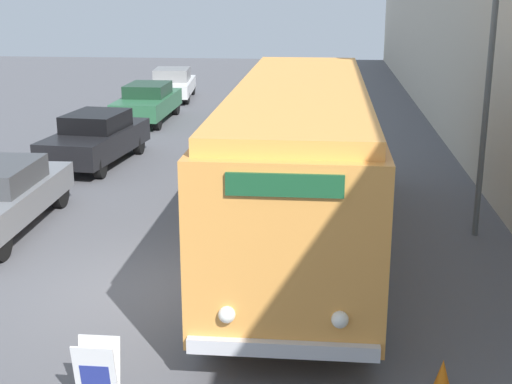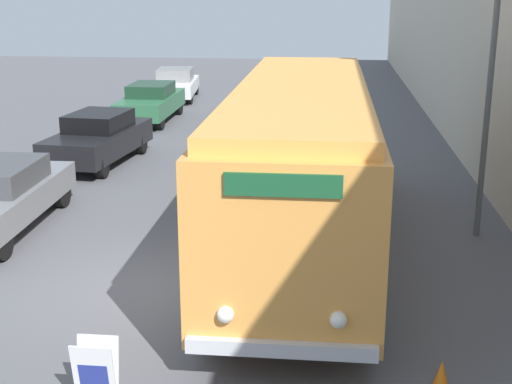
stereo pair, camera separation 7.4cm
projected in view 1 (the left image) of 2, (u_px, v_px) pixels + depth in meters
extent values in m
plane|color=#56565B|center=(146.00, 290.00, 12.23)|extent=(80.00, 80.00, 0.00)
cube|color=beige|center=(476.00, 13.00, 19.93)|extent=(0.30, 60.00, 8.57)
cylinder|color=black|center=(212.00, 304.00, 10.50)|extent=(0.28, 1.01, 1.01)
cylinder|color=black|center=(366.00, 311.00, 10.29)|extent=(0.28, 1.01, 1.01)
cylinder|color=black|center=(261.00, 171.00, 17.99)|extent=(0.28, 1.01, 1.01)
cylinder|color=black|center=(350.00, 174.00, 17.79)|extent=(0.28, 1.01, 1.01)
cube|color=#EF9E47|center=(300.00, 161.00, 13.79)|extent=(2.57, 10.65, 2.51)
cube|color=#FEA74B|center=(301.00, 90.00, 13.41)|extent=(2.36, 10.22, 0.24)
cube|color=silver|center=(282.00, 349.00, 8.96)|extent=(2.44, 0.12, 0.20)
sphere|color=white|center=(227.00, 315.00, 8.94)|extent=(0.22, 0.22, 0.22)
sphere|color=white|center=(340.00, 320.00, 8.81)|extent=(0.22, 0.22, 0.22)
cube|color=#19512D|center=(285.00, 185.00, 8.40)|extent=(1.41, 0.06, 0.28)
cube|color=white|center=(96.00, 377.00, 8.67)|extent=(0.53, 0.18, 0.89)
cube|color=white|center=(99.00, 371.00, 8.82)|extent=(0.53, 0.18, 0.89)
cube|color=navy|center=(95.00, 376.00, 8.65)|extent=(0.37, 0.06, 0.31)
cylinder|color=#595E60|center=(491.00, 54.00, 13.88)|extent=(0.12, 0.12, 7.49)
cylinder|color=black|center=(60.00, 193.00, 16.68)|extent=(0.22, 0.70, 0.70)
cylinder|color=black|center=(49.00, 164.00, 19.48)|extent=(0.22, 0.66, 0.66)
cylinder|color=black|center=(100.00, 166.00, 19.20)|extent=(0.22, 0.66, 0.66)
cylinder|color=black|center=(94.00, 141.00, 22.28)|extent=(0.22, 0.66, 0.66)
cylinder|color=black|center=(139.00, 143.00, 22.00)|extent=(0.22, 0.66, 0.66)
cube|color=black|center=(96.00, 142.00, 20.65)|extent=(2.18, 4.53, 0.68)
cube|color=black|center=(96.00, 121.00, 20.59)|extent=(1.67, 2.11, 0.49)
cylinder|color=black|center=(117.00, 120.00, 25.78)|extent=(0.22, 0.70, 0.70)
cylinder|color=black|center=(157.00, 120.00, 25.63)|extent=(0.22, 0.70, 0.70)
cylinder|color=black|center=(140.00, 105.00, 28.83)|extent=(0.22, 0.70, 0.70)
cylinder|color=black|center=(176.00, 106.00, 28.69)|extent=(0.22, 0.70, 0.70)
cube|color=#2D6642|center=(148.00, 104.00, 27.15)|extent=(1.75, 4.61, 0.63)
cube|color=#193824|center=(148.00, 90.00, 27.10)|extent=(1.48, 2.08, 0.46)
cylinder|color=black|center=(151.00, 97.00, 31.19)|extent=(0.22, 0.60, 0.60)
cylinder|color=black|center=(186.00, 97.00, 31.19)|extent=(0.22, 0.60, 0.60)
cylinder|color=black|center=(160.00, 88.00, 33.92)|extent=(0.22, 0.60, 0.60)
cylinder|color=black|center=(192.00, 88.00, 33.92)|extent=(0.22, 0.60, 0.60)
cube|color=silver|center=(172.00, 87.00, 32.48)|extent=(2.19, 4.39, 0.55)
cube|color=gray|center=(172.00, 74.00, 32.43)|extent=(1.70, 2.04, 0.54)
cone|color=orange|center=(442.00, 379.00, 8.90)|extent=(0.30, 0.30, 0.53)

